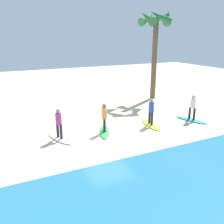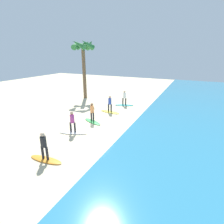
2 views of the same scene
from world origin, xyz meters
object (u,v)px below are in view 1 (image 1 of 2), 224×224
surfboard_green (105,132)px  palm_tree (156,28)px  surfer_teal (193,105)px  surfer_white (59,121)px  surfboard_white (60,139)px  surfer_green (104,115)px  surfboard_yellow (150,125)px  surfer_yellow (151,110)px  surfboard_teal (191,120)px

surfboard_green → palm_tree: (-7.18, -5.52, 5.94)m
surfer_teal → surfer_white: same height
surfer_white → palm_tree: size_ratio=0.22×
surfboard_white → palm_tree: size_ratio=0.28×
surfer_green → palm_tree: bearing=-142.4°
surfboard_white → surfboard_yellow: bearing=67.4°
surfer_green → surfer_white: bearing=-3.1°
surfer_teal → surfboard_white: bearing=-4.9°
surfer_yellow → surfer_green: same height
surfboard_yellow → surfboard_teal: bearing=89.4°
surfboard_yellow → surfer_white: 5.72m
surfer_teal → surfboard_yellow: 3.14m
surfboard_white → palm_tree: 12.63m
palm_tree → surfer_white: bearing=28.9°
surfer_teal → surfer_white: size_ratio=1.00×
surfboard_yellow → surfer_white: size_ratio=1.28×
surfer_white → palm_tree: palm_tree is taller
surfboard_teal → surfer_yellow: size_ratio=1.28×
surfer_teal → surfboard_yellow: bearing=-7.7°
surfer_green → palm_tree: (-7.18, -5.52, 4.95)m
surfboard_white → surfer_white: surfer_white is taller
surfboard_yellow → surfboard_green: size_ratio=1.00×
surfboard_green → surfboard_white: 2.58m
surfboard_teal → surfboard_white: bearing=-114.9°
surfer_teal → palm_tree: (-1.18, -6.12, 4.95)m
surfboard_green → surfer_white: surfer_white is taller
surfboard_teal → surfer_green: size_ratio=1.28×
surfer_teal → surfer_green: (6.00, -0.60, 0.00)m
surfer_teal → surfboard_teal: bearing=176.4°
surfer_teal → surfboard_white: size_ratio=0.78×
palm_tree → surfboard_green: bearing=37.6°
surfboard_teal → surfer_teal: bearing=-113.5°
surfboard_yellow → surfer_yellow: surfer_yellow is taller
surfboard_yellow → palm_tree: 9.23m
surfboard_teal → surfer_teal: 0.99m
surfer_yellow → surfboard_white: surfer_yellow is taller
surfer_green → surfboard_white: surfer_green is taller
surfer_yellow → surfboard_teal: bearing=172.3°
surfboard_yellow → surfer_green: 3.21m
surfer_yellow → surfboard_white: size_ratio=0.78×
surfer_teal → surfer_yellow: 2.98m
surfboard_green → surfer_white: size_ratio=1.28×
surfboard_yellow → palm_tree: palm_tree is taller
surfer_green → surfer_white: 2.58m
surfboard_green → palm_tree: palm_tree is taller
surfboard_green → palm_tree: bearing=150.2°
surfer_green → palm_tree: 10.32m
surfboard_green → surfer_white: (2.58, -0.14, 0.99)m
surfer_teal → surfer_white: 8.61m
surfboard_white → palm_tree: (-9.76, -5.38, 5.94)m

